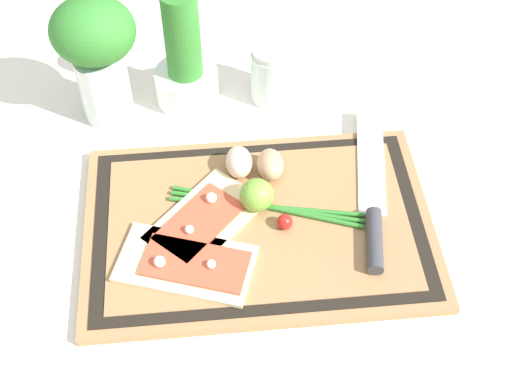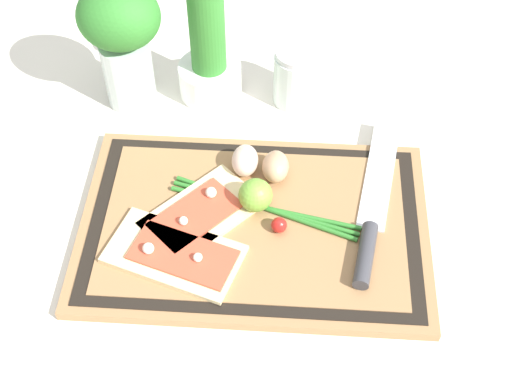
% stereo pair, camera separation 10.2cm
% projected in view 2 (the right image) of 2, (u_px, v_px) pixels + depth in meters
% --- Properties ---
extents(ground_plane, '(6.00, 6.00, 0.00)m').
position_uv_depth(ground_plane, '(254.00, 230.00, 1.02)').
color(ground_plane, silver).
extents(cutting_board, '(0.49, 0.32, 0.02)m').
position_uv_depth(cutting_board, '(254.00, 226.00, 1.01)').
color(cutting_board, '#997047').
rests_on(cutting_board, ground_plane).
extents(pizza_slice_near, '(0.20, 0.15, 0.02)m').
position_uv_depth(pizza_slice_near, '(176.00, 254.00, 0.96)').
color(pizza_slice_near, beige).
rests_on(pizza_slice_near, cutting_board).
extents(pizza_slice_far, '(0.18, 0.18, 0.02)m').
position_uv_depth(pizza_slice_far, '(200.00, 213.00, 1.01)').
color(pizza_slice_far, beige).
rests_on(pizza_slice_far, cutting_board).
extents(knife, '(0.08, 0.32, 0.02)m').
position_uv_depth(knife, '(371.00, 224.00, 0.99)').
color(knife, silver).
rests_on(knife, cutting_board).
extents(egg_brown, '(0.04, 0.05, 0.04)m').
position_uv_depth(egg_brown, '(276.00, 167.00, 1.04)').
color(egg_brown, tan).
rests_on(egg_brown, cutting_board).
extents(egg_pink, '(0.04, 0.05, 0.04)m').
position_uv_depth(egg_pink, '(245.00, 161.00, 1.05)').
color(egg_pink, beige).
rests_on(egg_pink, cutting_board).
extents(lime, '(0.05, 0.05, 0.05)m').
position_uv_depth(lime, '(258.00, 195.00, 1.00)').
color(lime, '#70A838').
rests_on(lime, cutting_board).
extents(cherry_tomato_red, '(0.02, 0.02, 0.02)m').
position_uv_depth(cherry_tomato_red, '(279.00, 225.00, 0.99)').
color(cherry_tomato_red, red).
rests_on(cherry_tomato_red, cutting_board).
extents(scallion_bunch, '(0.28, 0.10, 0.01)m').
position_uv_depth(scallion_bunch, '(264.00, 208.00, 1.02)').
color(scallion_bunch, '#2D7528').
rests_on(scallion_bunch, cutting_board).
extents(herb_pot, '(0.10, 0.10, 0.21)m').
position_uv_depth(herb_pot, '(209.00, 59.00, 1.15)').
color(herb_pot, white).
rests_on(herb_pot, ground_plane).
extents(sauce_jar, '(0.07, 0.07, 0.10)m').
position_uv_depth(sauce_jar, '(296.00, 79.00, 1.16)').
color(sauce_jar, silver).
rests_on(sauce_jar, ground_plane).
extents(herb_glass, '(0.13, 0.11, 0.22)m').
position_uv_depth(herb_glass, '(122.00, 36.00, 1.09)').
color(herb_glass, silver).
rests_on(herb_glass, ground_plane).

